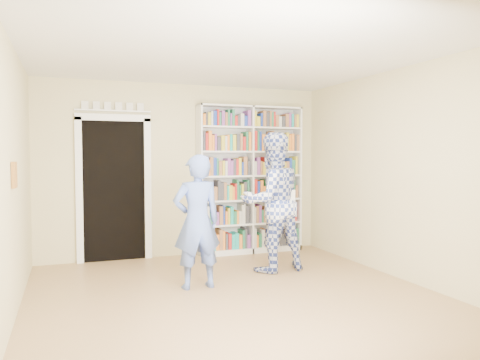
{
  "coord_description": "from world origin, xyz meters",
  "views": [
    {
      "loc": [
        -1.75,
        -4.74,
        1.58
      ],
      "look_at": [
        0.33,
        0.9,
        1.27
      ],
      "focal_mm": 35.0,
      "sensor_mm": 36.0,
      "label": 1
    }
  ],
  "objects": [
    {
      "name": "floor",
      "position": [
        0.0,
        0.0,
        0.0
      ],
      "size": [
        5.0,
        5.0,
        0.0
      ],
      "primitive_type": "plane",
      "color": "#A47D4F",
      "rests_on": "ground"
    },
    {
      "name": "ceiling",
      "position": [
        0.0,
        0.0,
        2.7
      ],
      "size": [
        5.0,
        5.0,
        0.0
      ],
      "primitive_type": "plane",
      "rotation": [
        3.14,
        0.0,
        0.0
      ],
      "color": "white",
      "rests_on": "wall_back"
    },
    {
      "name": "wall_back",
      "position": [
        0.0,
        2.5,
        1.35
      ],
      "size": [
        4.5,
        0.0,
        4.5
      ],
      "primitive_type": "plane",
      "rotation": [
        1.57,
        0.0,
        0.0
      ],
      "color": "beige",
      "rests_on": "floor"
    },
    {
      "name": "wall_left",
      "position": [
        -2.25,
        0.0,
        1.35
      ],
      "size": [
        0.0,
        5.0,
        5.0
      ],
      "primitive_type": "plane",
      "rotation": [
        1.57,
        0.0,
        1.57
      ],
      "color": "beige",
      "rests_on": "floor"
    },
    {
      "name": "wall_right",
      "position": [
        2.25,
        0.0,
        1.35
      ],
      "size": [
        0.0,
        5.0,
        5.0
      ],
      "primitive_type": "plane",
      "rotation": [
        1.57,
        0.0,
        -1.57
      ],
      "color": "beige",
      "rests_on": "floor"
    },
    {
      "name": "bookshelf",
      "position": [
        1.04,
        2.34,
        1.2
      ],
      "size": [
        1.73,
        0.32,
        2.38
      ],
      "rotation": [
        0.0,
        0.0,
        -0.38
      ],
      "color": "white",
      "rests_on": "floor"
    },
    {
      "name": "doorway",
      "position": [
        -1.1,
        2.48,
        1.18
      ],
      "size": [
        1.1,
        0.08,
        2.43
      ],
      "color": "black",
      "rests_on": "floor"
    },
    {
      "name": "wall_art",
      "position": [
        -2.23,
        0.2,
        1.4
      ],
      "size": [
        0.03,
        0.25,
        0.25
      ],
      "primitive_type": "cube",
      "color": "brown",
      "rests_on": "wall_left"
    },
    {
      "name": "man_blue",
      "position": [
        -0.32,
        0.62,
        0.8
      ],
      "size": [
        0.6,
        0.41,
        1.6
      ],
      "primitive_type": "imported",
      "rotation": [
        0.0,
        0.0,
        3.19
      ],
      "color": "#5974C6",
      "rests_on": "floor"
    },
    {
      "name": "man_plaid",
      "position": [
        0.87,
        1.09,
        0.95
      ],
      "size": [
        0.99,
        0.81,
        1.9
      ],
      "primitive_type": "imported",
      "rotation": [
        0.0,
        0.0,
        3.25
      ],
      "color": "#2F4190",
      "rests_on": "floor"
    },
    {
      "name": "paper_sheet",
      "position": [
        1.03,
        0.89,
        0.98
      ],
      "size": [
        0.2,
        0.04,
        0.29
      ],
      "primitive_type": "cube",
      "rotation": [
        0.0,
        0.0,
        0.16
      ],
      "color": "white",
      "rests_on": "man_plaid"
    }
  ]
}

